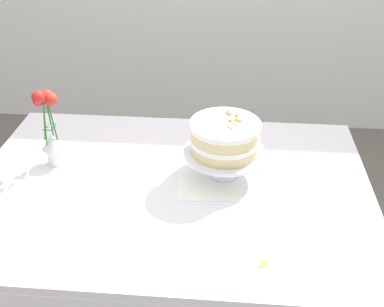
# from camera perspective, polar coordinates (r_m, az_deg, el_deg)

# --- Properties ---
(dining_table) EXTENTS (1.40, 1.00, 0.74)m
(dining_table) POSITION_cam_1_polar(r_m,az_deg,el_deg) (1.73, -2.56, -6.73)
(dining_table) COLOR white
(dining_table) RESTS_ON ground
(linen_napkin) EXTENTS (0.34, 0.34, 0.00)m
(linen_napkin) POSITION_cam_1_polar(r_m,az_deg,el_deg) (1.75, 3.72, -2.49)
(linen_napkin) COLOR white
(linen_napkin) RESTS_ON dining_table
(cake_stand) EXTENTS (0.29, 0.29, 0.10)m
(cake_stand) POSITION_cam_1_polar(r_m,az_deg,el_deg) (1.70, 3.81, -0.23)
(cake_stand) COLOR silver
(cake_stand) RESTS_ON linen_napkin
(layer_cake) EXTENTS (0.24, 0.24, 0.12)m
(layer_cake) POSITION_cam_1_polar(r_m,az_deg,el_deg) (1.67, 3.90, 1.95)
(layer_cake) COLOR beige
(layer_cake) RESTS_ON cake_stand
(flower_vase) EXTENTS (0.09, 0.12, 0.31)m
(flower_vase) POSITION_cam_1_polar(r_m,az_deg,el_deg) (1.81, -16.40, 2.83)
(flower_vase) COLOR silver
(flower_vase) RESTS_ON dining_table
(loose_petal_0) EXTENTS (0.04, 0.04, 0.00)m
(loose_petal_0) POSITION_cam_1_polar(r_m,az_deg,el_deg) (1.41, 8.49, -12.77)
(loose_petal_0) COLOR yellow
(loose_petal_0) RESTS_ON dining_table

